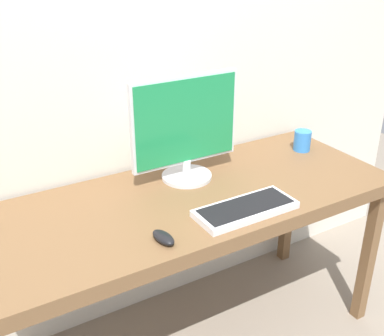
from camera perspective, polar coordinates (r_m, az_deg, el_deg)
The scene contains 5 objects.
desk at distance 1.93m, azimuth -0.65°, elevation -5.18°, with size 1.75×0.68×0.77m.
monitor at distance 1.96m, azimuth -0.79°, elevation 4.81°, with size 0.48×0.21×0.44m.
keyboard_primary at distance 1.79m, azimuth 6.47°, elevation -4.91°, with size 0.39×0.16×0.03m.
mouse at distance 1.62m, azimuth -3.46°, elevation -8.34°, with size 0.05×0.11×0.03m, color black.
coffee_mug at distance 2.36m, azimuth 13.13°, elevation 3.23°, with size 0.08×0.08×0.10m, color #337FD8.
Camera 1 is at (-0.82, -1.44, 1.69)m, focal length 44.33 mm.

